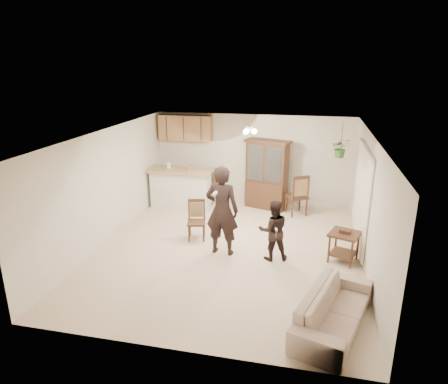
% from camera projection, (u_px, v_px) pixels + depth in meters
% --- Properties ---
extents(floor, '(6.50, 6.50, 0.00)m').
position_uv_depth(floor, '(229.00, 250.00, 8.62)').
color(floor, '#C5B195').
rests_on(floor, ground).
extents(ceiling, '(5.50, 6.50, 0.02)m').
position_uv_depth(ceiling, '(229.00, 135.00, 7.84)').
color(ceiling, silver).
rests_on(ceiling, wall_back).
extents(wall_back, '(5.50, 0.02, 2.50)m').
position_uv_depth(wall_back, '(253.00, 159.00, 11.24)').
color(wall_back, silver).
rests_on(wall_back, ground).
extents(wall_front, '(5.50, 0.02, 2.50)m').
position_uv_depth(wall_front, '(178.00, 272.00, 5.21)').
color(wall_front, silver).
rests_on(wall_front, ground).
extents(wall_left, '(0.02, 6.50, 2.50)m').
position_uv_depth(wall_left, '(107.00, 186.00, 8.79)').
color(wall_left, silver).
rests_on(wall_left, ground).
extents(wall_right, '(0.02, 6.50, 2.50)m').
position_uv_depth(wall_right, '(369.00, 205.00, 7.66)').
color(wall_right, silver).
rests_on(wall_right, ground).
extents(breakfast_bar, '(1.60, 0.55, 1.00)m').
position_uv_depth(breakfast_bar, '(181.00, 190.00, 11.02)').
color(breakfast_bar, silver).
rests_on(breakfast_bar, floor).
extents(bar_top, '(1.75, 0.70, 0.08)m').
position_uv_depth(bar_top, '(180.00, 170.00, 10.85)').
color(bar_top, '#9E875F').
rests_on(bar_top, breakfast_bar).
extents(upper_cabinets, '(1.50, 0.34, 0.70)m').
position_uv_depth(upper_cabinets, '(186.00, 128.00, 11.20)').
color(upper_cabinets, brown).
rests_on(upper_cabinets, wall_back).
extents(vertical_blinds, '(0.06, 2.30, 2.10)m').
position_uv_depth(vertical_blinds, '(361.00, 197.00, 8.55)').
color(vertical_blinds, silver).
rests_on(vertical_blinds, wall_right).
extents(ceiling_fixture, '(0.36, 0.36, 0.20)m').
position_uv_depth(ceiling_fixture, '(249.00, 130.00, 8.94)').
color(ceiling_fixture, beige).
rests_on(ceiling_fixture, ceiling).
extents(hanging_plant, '(0.43, 0.37, 0.48)m').
position_uv_depth(hanging_plant, '(341.00, 148.00, 9.79)').
color(hanging_plant, '#2C6126').
rests_on(hanging_plant, ceiling).
extents(plant_cord, '(0.01, 0.01, 0.65)m').
position_uv_depth(plant_cord, '(342.00, 135.00, 9.69)').
color(plant_cord, black).
rests_on(plant_cord, ceiling).
extents(sofa, '(1.26, 2.01, 0.73)m').
position_uv_depth(sofa, '(334.00, 305.00, 6.01)').
color(sofa, beige).
rests_on(sofa, floor).
extents(adult, '(0.69, 0.48, 1.80)m').
position_uv_depth(adult, '(222.00, 213.00, 8.21)').
color(adult, black).
rests_on(adult, floor).
extents(child, '(0.77, 0.67, 1.35)m').
position_uv_depth(child, '(273.00, 228.00, 8.02)').
color(child, black).
rests_on(child, floor).
extents(china_hutch, '(1.29, 0.82, 1.89)m').
position_uv_depth(china_hutch, '(267.00, 175.00, 10.84)').
color(china_hutch, '#361F13').
rests_on(china_hutch, floor).
extents(side_table, '(0.72, 0.72, 0.68)m').
position_uv_depth(side_table, '(344.00, 246.00, 8.04)').
color(side_table, '#361F13').
rests_on(side_table, floor).
extents(chair_bar, '(0.48, 0.48, 0.91)m').
position_uv_depth(chair_bar, '(197.00, 228.00, 9.07)').
color(chair_bar, '#361F13').
rests_on(chair_bar, floor).
extents(chair_hutch_left, '(0.59, 0.59, 0.97)m').
position_uv_depth(chair_hutch_left, '(212.00, 193.00, 11.46)').
color(chair_hutch_left, '#361F13').
rests_on(chair_hutch_left, floor).
extents(chair_hutch_right, '(0.66, 0.66, 1.11)m').
position_uv_depth(chair_hutch_right, '(296.00, 203.00, 10.54)').
color(chair_hutch_right, '#361F13').
rests_on(chair_hutch_right, floor).
extents(controller_adult, '(0.06, 0.17, 0.05)m').
position_uv_depth(controller_adult, '(215.00, 194.00, 7.63)').
color(controller_adult, white).
rests_on(controller_adult, adult).
extents(controller_child, '(0.06, 0.11, 0.03)m').
position_uv_depth(controller_child, '(276.00, 230.00, 7.71)').
color(controller_child, white).
rests_on(controller_child, child).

